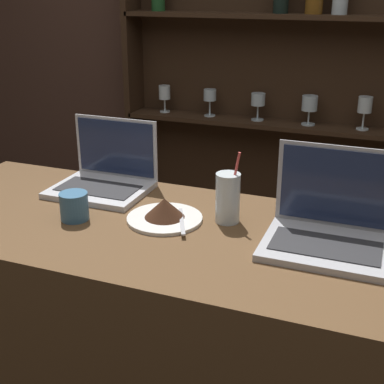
{
  "coord_description": "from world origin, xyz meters",
  "views": [
    {
      "loc": [
        0.43,
        -0.89,
        1.67
      ],
      "look_at": [
        -0.05,
        0.34,
        1.15
      ],
      "focal_mm": 50.0,
      "sensor_mm": 36.0,
      "label": 1
    }
  ],
  "objects": [
    {
      "name": "coffee_cup",
      "position": [
        -0.37,
        0.27,
        1.09
      ],
      "size": [
        0.08,
        0.08,
        0.08
      ],
      "color": "#38668C",
      "rests_on": "bar_counter"
    },
    {
      "name": "water_glass",
      "position": [
        0.03,
        0.41,
        1.12
      ],
      "size": [
        0.07,
        0.07,
        0.2
      ],
      "color": "silver",
      "rests_on": "bar_counter"
    },
    {
      "name": "back_shelf",
      "position": [
        -0.06,
        1.56,
        1.01
      ],
      "size": [
        1.55,
        0.18,
        1.92
      ],
      "color": "#332114",
      "rests_on": "ground_plane"
    },
    {
      "name": "laptop_near",
      "position": [
        -0.41,
        0.51,
        1.09
      ],
      "size": [
        0.29,
        0.24,
        0.22
      ],
      "color": "silver",
      "rests_on": "bar_counter"
    },
    {
      "name": "back_wall",
      "position": [
        0.0,
        1.63,
        1.35
      ],
      "size": [
        7.0,
        0.06,
        2.7
      ],
      "color": "#4C3328",
      "rests_on": "ground_plane"
    },
    {
      "name": "laptop_far",
      "position": [
        0.31,
        0.37,
        1.1
      ],
      "size": [
        0.31,
        0.24,
        0.24
      ],
      "color": "#ADADB2",
      "rests_on": "bar_counter"
    },
    {
      "name": "cake_plate",
      "position": [
        -0.13,
        0.35,
        1.07
      ],
      "size": [
        0.21,
        0.21,
        0.07
      ],
      "color": "silver",
      "rests_on": "bar_counter"
    }
  ]
}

